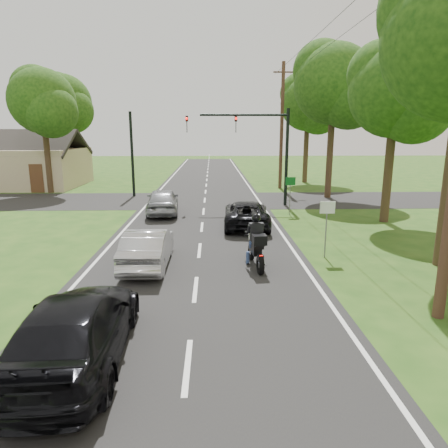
{
  "coord_description": "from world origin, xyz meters",
  "views": [
    {
      "loc": [
        0.52,
        -11.13,
        4.54
      ],
      "look_at": [
        0.94,
        3.0,
        1.3
      ],
      "focal_mm": 32.0,
      "sensor_mm": 36.0,
      "label": 1
    }
  ],
  "objects_px": {
    "utility_pole_far": "(282,126)",
    "sign_white": "(327,215)",
    "sign_green": "(290,187)",
    "silver_suv": "(163,201)",
    "traffic_signal": "(257,139)",
    "dark_car_behind": "(76,328)",
    "motorcycle_rider": "(256,247)",
    "silver_sedan": "(148,247)",
    "dark_suv": "(247,214)"
  },
  "relations": [
    {
      "from": "sign_green",
      "to": "sign_white",
      "type": "bearing_deg",
      "value": -91.43
    },
    {
      "from": "traffic_signal",
      "to": "sign_green",
      "type": "distance_m",
      "value": 4.24
    },
    {
      "from": "silver_suv",
      "to": "traffic_signal",
      "type": "xyz_separation_m",
      "value": [
        5.65,
        2.65,
        3.39
      ]
    },
    {
      "from": "silver_suv",
      "to": "dark_car_behind",
      "type": "distance_m",
      "value": 15.08
    },
    {
      "from": "silver_suv",
      "to": "sign_white",
      "type": "xyz_separation_m",
      "value": [
        7.01,
        -8.36,
        0.85
      ]
    },
    {
      "from": "dark_car_behind",
      "to": "sign_green",
      "type": "distance_m",
      "value": 16.38
    },
    {
      "from": "dark_suv",
      "to": "sign_white",
      "type": "bearing_deg",
      "value": 119.13
    },
    {
      "from": "dark_car_behind",
      "to": "sign_white",
      "type": "xyz_separation_m",
      "value": [
        6.93,
        6.72,
        0.87
      ]
    },
    {
      "from": "traffic_signal",
      "to": "utility_pole_far",
      "type": "distance_m",
      "value": 8.55
    },
    {
      "from": "silver_sedan",
      "to": "sign_green",
      "type": "bearing_deg",
      "value": -126.9
    },
    {
      "from": "utility_pole_far",
      "to": "sign_white",
      "type": "distance_m",
      "value": 19.39
    },
    {
      "from": "dark_suv",
      "to": "dark_car_behind",
      "type": "bearing_deg",
      "value": 72.47
    },
    {
      "from": "dark_suv",
      "to": "traffic_signal",
      "type": "relative_size",
      "value": 0.72
    },
    {
      "from": "sign_white",
      "to": "dark_car_behind",
      "type": "bearing_deg",
      "value": -135.87
    },
    {
      "from": "silver_sedan",
      "to": "sign_green",
      "type": "xyz_separation_m",
      "value": [
        6.62,
        8.8,
        0.92
      ]
    },
    {
      "from": "dark_car_behind",
      "to": "traffic_signal",
      "type": "xyz_separation_m",
      "value": [
        5.56,
        17.74,
        3.41
      ]
    },
    {
      "from": "silver_suv",
      "to": "sign_white",
      "type": "bearing_deg",
      "value": 125.46
    },
    {
      "from": "utility_pole_far",
      "to": "sign_white",
      "type": "xyz_separation_m",
      "value": [
        -1.5,
        -19.02,
        -3.49
      ]
    },
    {
      "from": "motorcycle_rider",
      "to": "dark_car_behind",
      "type": "xyz_separation_m",
      "value": [
        -4.24,
        -5.67,
        -0.02
      ]
    },
    {
      "from": "dark_car_behind",
      "to": "utility_pole_far",
      "type": "height_order",
      "value": "utility_pole_far"
    },
    {
      "from": "dark_car_behind",
      "to": "traffic_signal",
      "type": "distance_m",
      "value": 18.9
    },
    {
      "from": "motorcycle_rider",
      "to": "silver_sedan",
      "type": "bearing_deg",
      "value": 170.38
    },
    {
      "from": "motorcycle_rider",
      "to": "silver_suv",
      "type": "distance_m",
      "value": 10.36
    },
    {
      "from": "silver_suv",
      "to": "traffic_signal",
      "type": "relative_size",
      "value": 0.68
    },
    {
      "from": "dark_car_behind",
      "to": "motorcycle_rider",
      "type": "bearing_deg",
      "value": -129.35
    },
    {
      "from": "sign_green",
      "to": "traffic_signal",
      "type": "bearing_deg",
      "value": 117.38
    },
    {
      "from": "silver_sedan",
      "to": "sign_white",
      "type": "height_order",
      "value": "sign_white"
    },
    {
      "from": "sign_white",
      "to": "sign_green",
      "type": "distance_m",
      "value": 8.0
    },
    {
      "from": "dark_suv",
      "to": "dark_car_behind",
      "type": "xyz_separation_m",
      "value": [
        -4.43,
        -11.81,
        0.07
      ]
    },
    {
      "from": "silver_sedan",
      "to": "utility_pole_far",
      "type": "relative_size",
      "value": 0.4
    },
    {
      "from": "dark_suv",
      "to": "utility_pole_far",
      "type": "xyz_separation_m",
      "value": [
        4.0,
        13.92,
        4.43
      ]
    },
    {
      "from": "sign_green",
      "to": "silver_suv",
      "type": "bearing_deg",
      "value": 177.12
    },
    {
      "from": "motorcycle_rider",
      "to": "silver_sedan",
      "type": "height_order",
      "value": "motorcycle_rider"
    },
    {
      "from": "silver_sedan",
      "to": "dark_car_behind",
      "type": "relative_size",
      "value": 0.82
    },
    {
      "from": "motorcycle_rider",
      "to": "traffic_signal",
      "type": "bearing_deg",
      "value": 78.02
    },
    {
      "from": "silver_sedan",
      "to": "sign_white",
      "type": "relative_size",
      "value": 1.89
    },
    {
      "from": "motorcycle_rider",
      "to": "sign_green",
      "type": "distance_m",
      "value": 9.54
    },
    {
      "from": "dark_car_behind",
      "to": "sign_green",
      "type": "height_order",
      "value": "sign_green"
    },
    {
      "from": "dark_suv",
      "to": "utility_pole_far",
      "type": "bearing_deg",
      "value": -103.0
    },
    {
      "from": "dark_car_behind",
      "to": "sign_white",
      "type": "bearing_deg",
      "value": -138.42
    },
    {
      "from": "utility_pole_far",
      "to": "traffic_signal",
      "type": "bearing_deg",
      "value": -109.68
    },
    {
      "from": "traffic_signal",
      "to": "sign_white",
      "type": "height_order",
      "value": "traffic_signal"
    },
    {
      "from": "silver_suv",
      "to": "utility_pole_far",
      "type": "bearing_deg",
      "value": -133.12
    },
    {
      "from": "silver_sedan",
      "to": "traffic_signal",
      "type": "xyz_separation_m",
      "value": [
        5.05,
        11.81,
        3.46
      ]
    },
    {
      "from": "sign_white",
      "to": "sign_green",
      "type": "height_order",
      "value": "same"
    },
    {
      "from": "silver_sedan",
      "to": "silver_suv",
      "type": "distance_m",
      "value": 9.18
    },
    {
      "from": "dark_suv",
      "to": "utility_pole_far",
      "type": "distance_m",
      "value": 15.15
    },
    {
      "from": "motorcycle_rider",
      "to": "silver_sedan",
      "type": "xyz_separation_m",
      "value": [
        -3.73,
        0.25,
        -0.07
      ]
    },
    {
      "from": "motorcycle_rider",
      "to": "silver_suv",
      "type": "height_order",
      "value": "motorcycle_rider"
    },
    {
      "from": "dark_suv",
      "to": "sign_green",
      "type": "xyz_separation_m",
      "value": [
        2.7,
        2.9,
        0.95
      ]
    }
  ]
}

